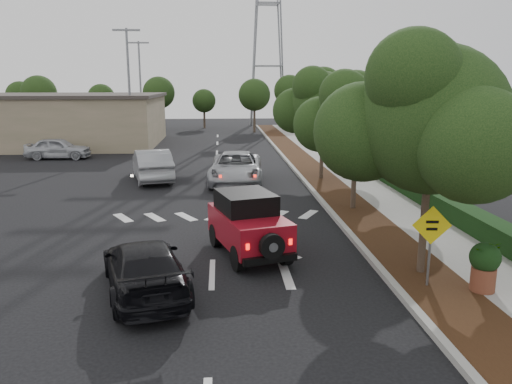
{
  "coord_description": "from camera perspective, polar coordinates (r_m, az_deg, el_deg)",
  "views": [
    {
      "loc": [
        0.28,
        -12.8,
        5.09
      ],
      "look_at": [
        1.41,
        3.0,
        1.6
      ],
      "focal_mm": 35.0,
      "sensor_mm": 36.0,
      "label": 1
    }
  ],
  "objects": [
    {
      "name": "light_pole_b",
      "position": [
        51.65,
        -12.8,
        6.44
      ],
      "size": [
        2.0,
        0.22,
        9.0
      ],
      "primitive_type": null,
      "color": "slate",
      "rests_on": "ground"
    },
    {
      "name": "hedge",
      "position": [
        26.67,
        14.85,
        1.86
      ],
      "size": [
        0.8,
        70.0,
        0.8
      ],
      "primitive_type": "cube",
      "color": "black",
      "rests_on": "ground"
    },
    {
      "name": "planting_strip",
      "position": [
        25.86,
        7.87,
        1.07
      ],
      "size": [
        1.8,
        70.0,
        0.12
      ],
      "primitive_type": "cube",
      "color": "black",
      "rests_on": "ground"
    },
    {
      "name": "black_suv_oncoming",
      "position": [
        12.69,
        -12.64,
        -8.38
      ],
      "size": [
        2.94,
        4.8,
        1.3
      ],
      "primitive_type": "imported",
      "rotation": [
        0.0,
        0.0,
        3.41
      ],
      "color": "black",
      "rests_on": "ground"
    },
    {
      "name": "silver_suv_ahead",
      "position": [
        25.67,
        -2.3,
        2.76
      ],
      "size": [
        3.0,
        5.88,
        1.59
      ],
      "primitive_type": "imported",
      "rotation": [
        0.0,
        0.0,
        -0.06
      ],
      "color": "#9FA1A7",
      "rests_on": "ground"
    },
    {
      "name": "silver_sedan_oncoming",
      "position": [
        27.04,
        -11.79,
        3.07
      ],
      "size": [
        2.87,
        5.29,
        1.65
      ],
      "primitive_type": "imported",
      "rotation": [
        0.0,
        0.0,
        3.38
      ],
      "color": "#95979C",
      "rests_on": "ground"
    },
    {
      "name": "red_jeep",
      "position": [
        15.04,
        -1.07,
        -3.54
      ],
      "size": [
        2.49,
        3.85,
        1.88
      ],
      "rotation": [
        0.0,
        0.0,
        0.28
      ],
      "color": "black",
      "rests_on": "ground"
    },
    {
      "name": "speed_hump_sign",
      "position": [
        12.99,
        19.37,
        -4.69
      ],
      "size": [
        0.97,
        0.12,
        2.06
      ],
      "rotation": [
        0.0,
        0.0,
        -0.1
      ],
      "color": "slate",
      "rests_on": "ground"
    },
    {
      "name": "sidewalk",
      "position": [
        26.31,
        11.92,
        1.12
      ],
      "size": [
        2.0,
        70.0,
        0.12
      ],
      "primitive_type": "cube",
      "color": "gray",
      "rests_on": "ground"
    },
    {
      "name": "transmission_tower",
      "position": [
        61.28,
        1.31,
        7.63
      ],
      "size": [
        7.0,
        4.0,
        28.0
      ],
      "primitive_type": null,
      "color": "slate",
      "rests_on": "ground"
    },
    {
      "name": "street_tree_far",
      "position": [
        26.83,
        7.43,
        1.36
      ],
      "size": [
        3.4,
        3.4,
        5.62
      ],
      "primitive_type": null,
      "color": "black",
      "rests_on": "ground"
    },
    {
      "name": "commercial_building",
      "position": [
        45.9,
        -25.06,
        7.39
      ],
      "size": [
        22.0,
        12.0,
        4.0
      ],
      "primitive_type": "cube",
      "color": "gray",
      "rests_on": "ground"
    },
    {
      "name": "parked_suv",
      "position": [
        36.54,
        -21.69,
        4.67
      ],
      "size": [
        4.3,
        1.8,
        1.45
      ],
      "primitive_type": "imported",
      "rotation": [
        0.0,
        0.0,
        1.55
      ],
      "color": "#B7B9BF",
      "rests_on": "ground"
    },
    {
      "name": "terracotta_planter",
      "position": [
        13.33,
        24.68,
        -7.25
      ],
      "size": [
        0.73,
        0.73,
        1.28
      ],
      "rotation": [
        0.0,
        0.0,
        -0.03
      ],
      "color": "brown",
      "rests_on": "ground"
    },
    {
      "name": "light_pole_a",
      "position": [
        39.72,
        -13.92,
        4.68
      ],
      "size": [
        2.0,
        0.22,
        9.0
      ],
      "primitive_type": null,
      "color": "slate",
      "rests_on": "ground"
    },
    {
      "name": "street_tree_mid",
      "position": [
        20.66,
        10.98,
        -2.09
      ],
      "size": [
        3.2,
        3.2,
        5.32
      ],
      "primitive_type": null,
      "color": "black",
      "rests_on": "ground"
    },
    {
      "name": "street_tree_near",
      "position": [
        14.33,
        18.23,
        -9.04
      ],
      "size": [
        3.8,
        3.8,
        5.92
      ],
      "primitive_type": null,
      "color": "black",
      "rests_on": "ground"
    },
    {
      "name": "curb",
      "position": [
        25.67,
        5.69,
        1.08
      ],
      "size": [
        0.2,
        70.0,
        0.15
      ],
      "primitive_type": "cube",
      "color": "#9E9B93",
      "rests_on": "ground"
    },
    {
      "name": "ground",
      "position": [
        13.78,
        -5.03,
        -9.32
      ],
      "size": [
        120.0,
        120.0,
        0.0
      ],
      "primitive_type": "plane",
      "color": "black",
      "rests_on": "ground"
    }
  ]
}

